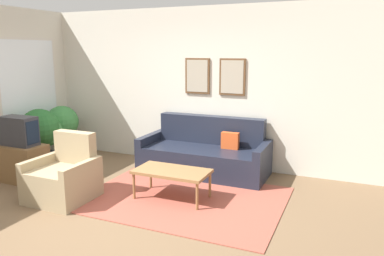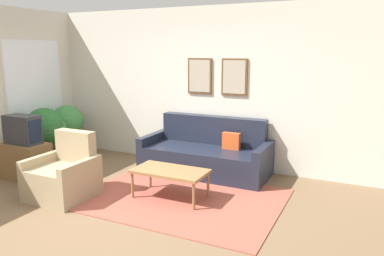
% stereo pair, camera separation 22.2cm
% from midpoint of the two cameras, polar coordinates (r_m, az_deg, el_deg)
% --- Properties ---
extents(ground_plane, '(16.00, 16.00, 0.00)m').
position_cam_midpoint_polar(ground_plane, '(4.82, -11.59, -12.71)').
color(ground_plane, brown).
extents(area_rug, '(2.66, 1.96, 0.01)m').
position_cam_midpoint_polar(area_rug, '(5.17, -0.41, -10.64)').
color(area_rug, '#9E4C3D').
rests_on(area_rug, ground_plane).
extents(wall_back, '(8.00, 0.09, 2.70)m').
position_cam_midpoint_polar(wall_back, '(6.55, 1.17, 6.27)').
color(wall_back, beige).
rests_on(wall_back, ground_plane).
extents(couch, '(2.06, 0.90, 0.90)m').
position_cam_midpoint_polar(couch, '(6.14, 3.25, -4.08)').
color(couch, '#1E2333').
rests_on(couch, ground_plane).
extents(coffee_table, '(1.00, 0.53, 0.40)m').
position_cam_midpoint_polar(coffee_table, '(5.06, -2.09, -6.78)').
color(coffee_table, olive).
rests_on(coffee_table, ground_plane).
extents(tv_stand, '(0.74, 0.44, 0.56)m').
position_cam_midpoint_polar(tv_stand, '(6.37, -23.15, -4.64)').
color(tv_stand, brown).
rests_on(tv_stand, ground_plane).
extents(tv, '(0.56, 0.28, 0.44)m').
position_cam_midpoint_polar(tv, '(6.26, -23.50, -0.22)').
color(tv, '#2D2D33').
rests_on(tv, tv_stand).
extents(armchair, '(0.78, 0.76, 0.88)m').
position_cam_midpoint_polar(armchair, '(5.39, -17.83, -7.03)').
color(armchair, tan).
rests_on(armchair, ground_plane).
extents(potted_plant_tall, '(0.65, 0.65, 1.00)m').
position_cam_midpoint_polar(potted_plant_tall, '(7.01, -20.74, -0.01)').
color(potted_plant_tall, beige).
rests_on(potted_plant_tall, ground_plane).
extents(potted_plant_by_window, '(0.60, 0.60, 0.96)m').
position_cam_midpoint_polar(potted_plant_by_window, '(7.52, -17.66, 0.86)').
color(potted_plant_by_window, slate).
rests_on(potted_plant_by_window, ground_plane).
extents(potted_plant_small, '(0.52, 0.52, 0.83)m').
position_cam_midpoint_polar(potted_plant_small, '(7.14, -19.72, -0.67)').
color(potted_plant_small, '#383D42').
rests_on(potted_plant_small, ground_plane).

